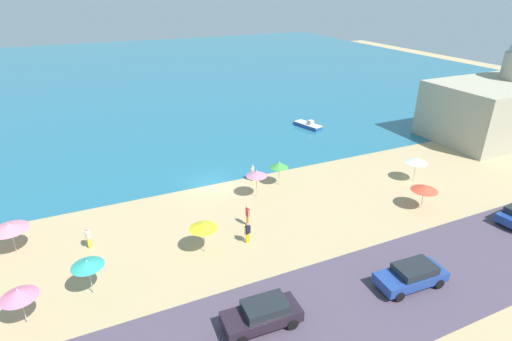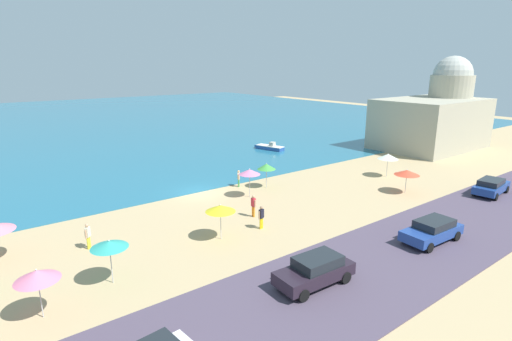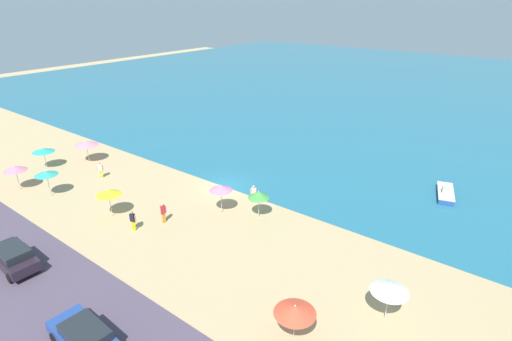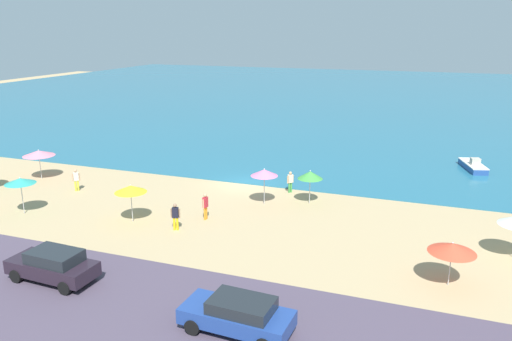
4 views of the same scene
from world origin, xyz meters
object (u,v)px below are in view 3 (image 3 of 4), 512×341
(beach_umbrella_4, at_px, (390,287))
(bather_0, at_px, (254,193))
(bather_1, at_px, (163,212))
(parked_car_2, at_px, (85,337))
(beach_umbrella_1, at_px, (295,310))
(beach_umbrella_5, at_px, (221,188))
(beach_umbrella_2, at_px, (259,195))
(beach_umbrella_0, at_px, (86,143))
(parked_car_4, at_px, (13,257))
(bather_3, at_px, (100,169))
(beach_umbrella_8, at_px, (46,173))
(beach_umbrella_6, at_px, (43,150))
(beach_umbrella_3, at_px, (108,192))
(beach_umbrella_7, at_px, (15,168))
(bather_2, at_px, (133,220))
(skiff_nearshore, at_px, (445,193))

(beach_umbrella_4, relative_size, bather_0, 1.53)
(bather_1, height_order, parked_car_2, bather_1)
(beach_umbrella_1, relative_size, beach_umbrella_5, 0.86)
(beach_umbrella_2, distance_m, beach_umbrella_5, 3.12)
(beach_umbrella_0, distance_m, parked_car_4, 18.45)
(beach_umbrella_0, relative_size, bather_3, 1.48)
(beach_umbrella_0, xyz_separation_m, beach_umbrella_2, (21.54, 1.62, -0.06))
(beach_umbrella_5, xyz_separation_m, beach_umbrella_8, (-14.09, -6.95, -0.05))
(beach_umbrella_6, bearing_deg, parked_car_4, -32.95)
(beach_umbrella_1, height_order, bather_0, beach_umbrella_1)
(bather_1, relative_size, bather_3, 1.03)
(beach_umbrella_6, relative_size, parked_car_4, 0.51)
(beach_umbrella_0, bearing_deg, bather_1, -12.31)
(beach_umbrella_0, relative_size, beach_umbrella_1, 1.13)
(beach_umbrella_3, height_order, bather_3, beach_umbrella_3)
(beach_umbrella_7, distance_m, parked_car_4, 13.07)
(beach_umbrella_2, bearing_deg, beach_umbrella_4, -20.49)
(beach_umbrella_5, bearing_deg, beach_umbrella_6, -169.04)
(beach_umbrella_7, bearing_deg, bather_2, 7.89)
(beach_umbrella_3, bearing_deg, beach_umbrella_5, 41.19)
(beach_umbrella_2, relative_size, bather_0, 1.48)
(beach_umbrella_3, bearing_deg, parked_car_2, -39.35)
(bather_0, bearing_deg, bather_3, -161.39)
(beach_umbrella_4, xyz_separation_m, bather_3, (-28.92, 1.31, -1.18))
(beach_umbrella_1, bearing_deg, beach_umbrella_5, 147.31)
(beach_umbrella_8, bearing_deg, beach_umbrella_4, 7.16)
(bather_1, bearing_deg, beach_umbrella_5, 56.96)
(beach_umbrella_2, height_order, bather_3, beach_umbrella_2)
(beach_umbrella_1, height_order, beach_umbrella_7, beach_umbrella_7)
(beach_umbrella_6, height_order, bather_0, beach_umbrella_6)
(beach_umbrella_3, xyz_separation_m, beach_umbrella_6, (-13.98, 1.81, -0.19))
(beach_umbrella_0, relative_size, skiff_nearshore, 0.56)
(parked_car_2, bearing_deg, beach_umbrella_0, 148.10)
(beach_umbrella_3, xyz_separation_m, bather_2, (3.17, -0.25, -1.21))
(beach_umbrella_5, relative_size, bather_0, 1.60)
(beach_umbrella_3, bearing_deg, beach_umbrella_1, -5.37)
(beach_umbrella_1, distance_m, beach_umbrella_6, 32.54)
(bather_2, distance_m, bather_3, 11.23)
(bather_0, bearing_deg, beach_umbrella_4, -24.27)
(beach_umbrella_2, height_order, beach_umbrella_7, beach_umbrella_7)
(beach_umbrella_4, distance_m, bather_2, 18.70)
(beach_umbrella_3, height_order, beach_umbrella_7, beach_umbrella_7)
(beach_umbrella_0, height_order, parked_car_4, beach_umbrella_0)
(beach_umbrella_2, bearing_deg, parked_car_4, -120.40)
(bather_0, distance_m, parked_car_2, 17.72)
(beach_umbrella_5, distance_m, parked_car_4, 14.84)
(beach_umbrella_2, relative_size, bather_3, 1.42)
(beach_umbrella_0, bearing_deg, skiff_nearshore, 24.05)
(bather_0, xyz_separation_m, bather_2, (-4.43, -9.08, 0.04))
(beach_umbrella_7, height_order, parked_car_4, beach_umbrella_7)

